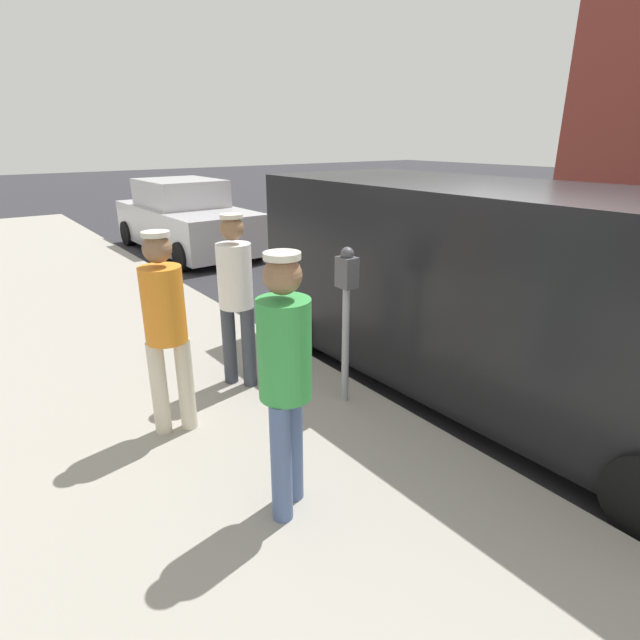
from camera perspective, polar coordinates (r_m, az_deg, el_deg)
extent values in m
plane|color=#2D2D33|center=(5.59, 18.16, -8.56)|extent=(80.00, 80.00, 0.00)
cube|color=#9E998E|center=(3.75, -18.42, -23.24)|extent=(5.00, 32.00, 0.15)
cylinder|color=gray|center=(4.76, 2.90, -2.93)|extent=(0.07, 0.07, 1.15)
cube|color=#4C4C51|center=(4.53, 3.06, 5.42)|extent=(0.14, 0.18, 0.28)
sphere|color=#47474C|center=(4.49, 3.10, 7.52)|extent=(0.12, 0.12, 0.12)
cylinder|color=#4C608C|center=(3.42, -4.41, -15.84)|extent=(0.14, 0.14, 0.87)
cylinder|color=#4C608C|center=(3.59, -3.10, -13.89)|extent=(0.14, 0.14, 0.87)
cylinder|color=green|center=(3.13, -4.05, -3.34)|extent=(0.34, 0.34, 0.65)
sphere|color=#8C6647|center=(2.97, -4.27, 5.07)|extent=(0.24, 0.24, 0.24)
cylinder|color=silver|center=(2.94, -4.33, 7.28)|extent=(0.22, 0.22, 0.04)
cylinder|color=beige|center=(4.53, -17.76, -7.37)|extent=(0.14, 0.14, 0.84)
cylinder|color=beige|center=(4.53, -14.97, -7.05)|extent=(0.14, 0.14, 0.84)
cylinder|color=orange|center=(4.25, -17.33, 1.66)|extent=(0.34, 0.34, 0.63)
sphere|color=#8C6647|center=(4.14, -17.98, 7.70)|extent=(0.23, 0.23, 0.23)
cylinder|color=silver|center=(4.12, -18.16, 9.25)|extent=(0.22, 0.22, 0.04)
cylinder|color=#383D47|center=(5.26, -10.23, -2.74)|extent=(0.14, 0.14, 0.84)
cylinder|color=#383D47|center=(5.17, -8.08, -3.06)|extent=(0.14, 0.14, 0.84)
cylinder|color=white|center=(4.97, -9.63, 4.96)|extent=(0.34, 0.34, 0.63)
sphere|color=#8C6647|center=(4.88, -9.95, 10.18)|extent=(0.23, 0.23, 0.23)
cylinder|color=silver|center=(4.86, -10.03, 11.51)|extent=(0.22, 0.22, 0.04)
cube|color=black|center=(5.38, 18.69, 3.76)|extent=(2.11, 5.24, 1.96)
cylinder|color=black|center=(7.55, 9.30, 2.53)|extent=(0.23, 0.68, 0.68)
cylinder|color=black|center=(6.36, -2.57, -0.61)|extent=(0.23, 0.68, 0.68)
cube|color=#BCBCC1|center=(12.35, -14.82, 10.25)|extent=(1.92, 4.44, 0.89)
cube|color=#BCBCC1|center=(12.46, -15.55, 13.73)|extent=(1.65, 2.02, 0.60)
cylinder|color=black|center=(11.34, -7.26, 8.33)|extent=(0.23, 0.60, 0.60)
cylinder|color=black|center=(10.59, -15.32, 6.94)|extent=(0.23, 0.60, 0.60)
cylinder|color=black|center=(14.23, -14.23, 10.28)|extent=(0.23, 0.60, 0.60)
cylinder|color=black|center=(13.65, -20.88, 9.18)|extent=(0.23, 0.60, 0.60)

